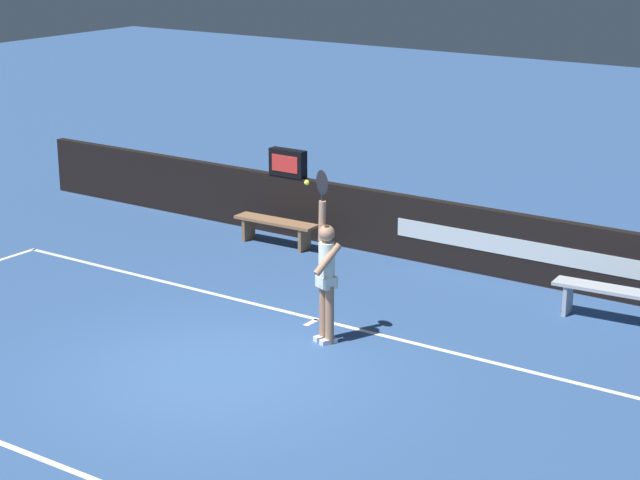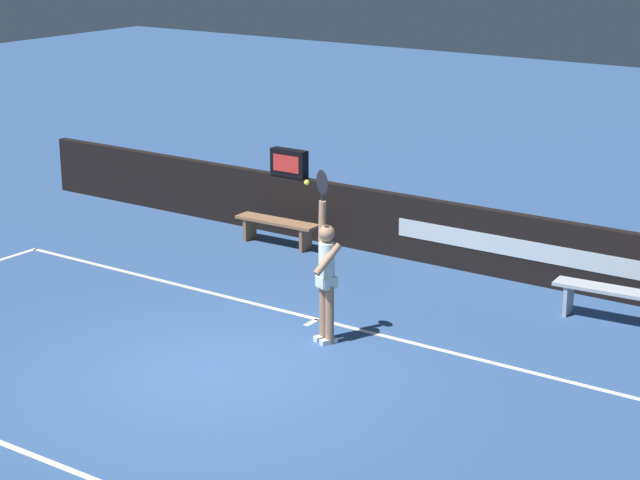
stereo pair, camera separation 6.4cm
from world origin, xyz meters
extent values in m
plane|color=#305184|center=(0.00, 0.00, 0.00)|extent=(60.00, 60.00, 0.00)
cube|color=white|center=(0.00, 2.30, 0.00)|extent=(12.00, 0.09, 0.00)
cube|color=white|center=(0.00, -2.89, 0.00)|extent=(12.00, 0.09, 0.00)
cube|color=white|center=(0.00, 2.15, 0.00)|extent=(0.09, 0.30, 0.00)
cube|color=black|center=(0.00, 5.56, 0.54)|extent=(17.47, 0.17, 1.09)
cube|color=silver|center=(1.54, 5.47, 0.56)|extent=(4.18, 0.01, 0.30)
cube|color=black|center=(-2.89, 5.56, 1.33)|extent=(0.71, 0.19, 0.49)
cube|color=red|center=(-2.89, 5.46, 1.33)|extent=(0.56, 0.01, 0.30)
cylinder|color=#A87B5D|center=(0.66, 1.64, 0.42)|extent=(0.12, 0.12, 0.83)
cylinder|color=#A87B5D|center=(0.52, 1.69, 0.42)|extent=(0.12, 0.12, 0.83)
cube|color=white|center=(0.65, 1.62, 0.04)|extent=(0.18, 0.26, 0.07)
cube|color=white|center=(0.51, 1.68, 0.04)|extent=(0.18, 0.26, 0.07)
cylinder|color=white|center=(0.59, 1.67, 1.12)|extent=(0.22, 0.22, 0.59)
cube|color=white|center=(0.59, 1.67, 0.87)|extent=(0.31, 0.28, 0.16)
sphere|color=#A87B5D|center=(0.59, 1.67, 1.55)|extent=(0.22, 0.22, 0.22)
cylinder|color=#A87B5D|center=(0.49, 1.71, 1.70)|extent=(0.15, 0.13, 0.56)
cylinder|color=#A87B5D|center=(0.67, 1.57, 1.23)|extent=(0.25, 0.43, 0.41)
ellipsoid|color=black|center=(0.49, 1.71, 2.22)|extent=(0.29, 0.14, 0.36)
cylinder|color=black|center=(0.49, 1.71, 2.03)|extent=(0.03, 0.03, 0.18)
sphere|color=#D2E231|center=(0.49, 1.35, 2.30)|extent=(0.07, 0.07, 0.07)
cube|color=#926746|center=(-2.69, 4.91, 0.43)|extent=(1.59, 0.40, 0.05)
cube|color=#926746|center=(-3.29, 4.89, 0.21)|extent=(0.07, 0.32, 0.43)
cube|color=#926746|center=(-2.09, 4.92, 0.21)|extent=(0.07, 0.32, 0.43)
cube|color=#AFB5BC|center=(3.52, 4.62, 0.48)|extent=(1.73, 0.48, 0.05)
cube|color=#AFB5BC|center=(2.87, 4.57, 0.24)|extent=(0.08, 0.32, 0.48)
camera|label=1|loc=(8.66, -10.21, 5.79)|focal=63.18mm
camera|label=2|loc=(8.72, -10.17, 5.79)|focal=63.18mm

